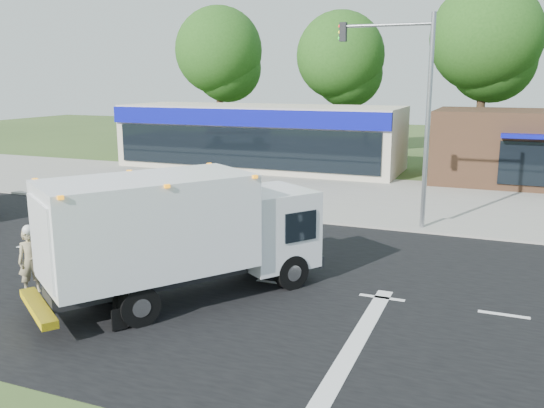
# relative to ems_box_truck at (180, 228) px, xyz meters

# --- Properties ---
(ground) EXTENTS (120.00, 120.00, 0.00)m
(ground) POSITION_rel_ems_box_truck_xyz_m (1.88, 2.01, -1.93)
(ground) COLOR #385123
(ground) RESTS_ON ground
(road_asphalt) EXTENTS (60.00, 14.00, 0.02)m
(road_asphalt) POSITION_rel_ems_box_truck_xyz_m (1.88, 2.01, -1.92)
(road_asphalt) COLOR black
(road_asphalt) RESTS_ON ground
(sidewalk) EXTENTS (60.00, 2.40, 0.12)m
(sidewalk) POSITION_rel_ems_box_truck_xyz_m (1.88, 10.21, -1.87)
(sidewalk) COLOR gray
(sidewalk) RESTS_ON ground
(parking_apron) EXTENTS (60.00, 9.00, 0.02)m
(parking_apron) POSITION_rel_ems_box_truck_xyz_m (1.88, 16.01, -1.92)
(parking_apron) COLOR gray
(parking_apron) RESTS_ON ground
(lane_markings) EXTENTS (55.20, 7.00, 0.01)m
(lane_markings) POSITION_rel_ems_box_truck_xyz_m (3.23, 0.66, -1.91)
(lane_markings) COLOR silver
(lane_markings) RESTS_ON road_asphalt
(ems_box_truck) EXTENTS (6.20, 7.51, 3.34)m
(ems_box_truck) POSITION_rel_ems_box_truck_xyz_m (0.00, 0.00, 0.00)
(ems_box_truck) COLOR black
(ems_box_truck) RESTS_ON ground
(emergency_worker) EXTENTS (0.73, 0.77, 1.89)m
(emergency_worker) POSITION_rel_ems_box_truck_xyz_m (-4.00, -1.11, -1.00)
(emergency_worker) COLOR tan
(emergency_worker) RESTS_ON ground
(retail_strip_mall) EXTENTS (18.00, 6.20, 4.00)m
(retail_strip_mall) POSITION_rel_ems_box_truck_xyz_m (-7.12, 21.94, 0.09)
(retail_strip_mall) COLOR beige
(retail_strip_mall) RESTS_ON ground
(brown_storefront) EXTENTS (10.00, 6.70, 4.00)m
(brown_storefront) POSITION_rel_ems_box_truck_xyz_m (8.88, 21.99, 0.08)
(brown_storefront) COLOR #382316
(brown_storefront) RESTS_ON ground
(traffic_signal_pole) EXTENTS (3.51, 0.25, 8.00)m
(traffic_signal_pole) POSITION_rel_ems_box_truck_xyz_m (4.23, 9.61, 3.00)
(traffic_signal_pole) COLOR gray
(traffic_signal_pole) RESTS_ON ground
(background_trees) EXTENTS (36.77, 7.39, 12.10)m
(background_trees) POSITION_rel_ems_box_truck_xyz_m (1.03, 30.17, 5.46)
(background_trees) COLOR #332114
(background_trees) RESTS_ON ground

